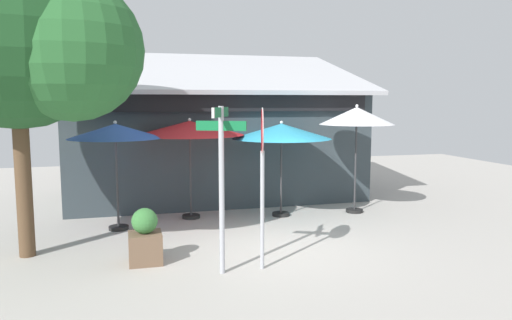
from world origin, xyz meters
name	(u,v)px	position (x,y,z in m)	size (l,w,h in m)	color
ground_plane	(275,249)	(0.00, 0.00, -0.05)	(28.00, 28.00, 0.10)	#ADA8A0
cafe_building	(213,140)	(-0.21, 5.77, 1.69)	(8.81, 5.22, 4.52)	#333D42
street_sign_post	(221,172)	(-1.31, -1.22, 1.73)	(0.77, 0.83, 2.80)	#A8AAB2
stop_sign	(262,157)	(-0.59, -1.18, 1.94)	(0.20, 0.77, 2.78)	#A8AAB2
patio_umbrella_royal_blue_left	(115,132)	(-3.02, 2.15, 2.20)	(2.07, 2.07, 2.46)	black
patio_umbrella_crimson_center	(190,129)	(-1.30, 2.80, 2.22)	(2.65, 2.65, 2.48)	black
patio_umbrella_teal_right	(281,132)	(0.93, 2.46, 2.13)	(2.48, 2.48, 2.40)	black
patio_umbrella_ivory_far_right	(357,117)	(2.91, 2.33, 2.48)	(1.91, 1.91, 2.80)	black
shade_tree	(30,36)	(-4.39, 0.51, 4.03)	(3.99, 3.52, 5.89)	brown
sidewalk_planter	(145,239)	(-2.53, -0.34, 0.44)	(0.58, 0.58, 1.00)	brown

